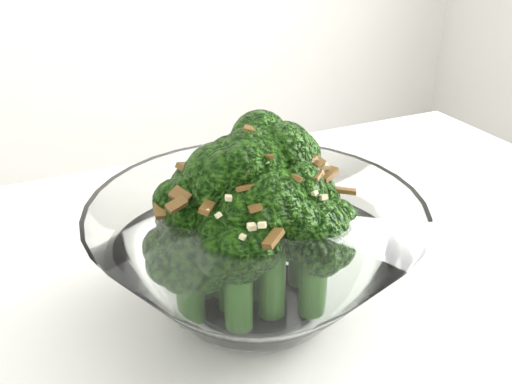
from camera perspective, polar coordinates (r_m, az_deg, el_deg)
name	(u,v)px	position (r m, az deg, el deg)	size (l,w,h in m)	color
broccoli_dish	(255,243)	(0.43, -0.11, -5.11)	(0.25, 0.25, 0.15)	white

